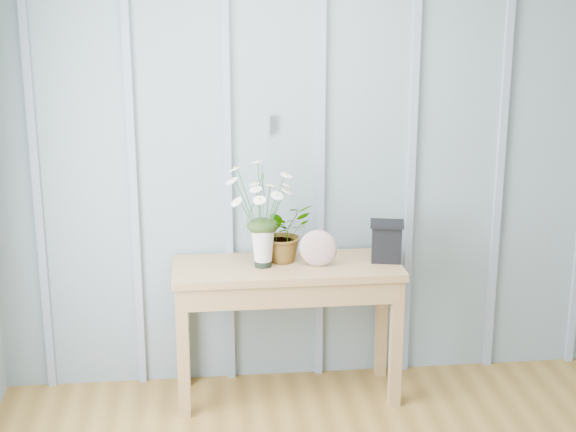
{
  "coord_description": "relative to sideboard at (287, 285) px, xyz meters",
  "views": [
    {
      "loc": [
        -0.92,
        -2.35,
        2.28
      ],
      "look_at": [
        -0.46,
        1.94,
        1.03
      ],
      "focal_mm": 55.0,
      "sensor_mm": 36.0,
      "label": 1
    }
  ],
  "objects": [
    {
      "name": "room_shell",
      "position": [
        0.46,
        -1.08,
        1.35
      ],
      "size": [
        4.0,
        4.5,
        2.5
      ],
      "color": "#7F949F",
      "rests_on": "ground"
    },
    {
      "name": "sideboard",
      "position": [
        0.0,
        0.0,
        0.0
      ],
      "size": [
        1.2,
        0.45,
        0.75
      ],
      "color": "#9F7749",
      "rests_on": "ground"
    },
    {
      "name": "daisy_vase",
      "position": [
        -0.13,
        -0.01,
        0.47
      ],
      "size": [
        0.4,
        0.3,
        0.57
      ],
      "color": "black",
      "rests_on": "sideboard"
    },
    {
      "name": "spider_plant",
      "position": [
        -0.01,
        0.07,
        0.27
      ],
      "size": [
        0.36,
        0.35,
        0.31
      ],
      "primitive_type": "imported",
      "rotation": [
        0.0,
        0.0,
        0.48
      ],
      "color": "#1E3512",
      "rests_on": "sideboard"
    },
    {
      "name": "felt_disc_vessel",
      "position": [
        0.16,
        -0.04,
        0.21
      ],
      "size": [
        0.2,
        0.1,
        0.2
      ],
      "primitive_type": "ellipsoid",
      "rotation": [
        0.0,
        0.0,
        -0.21
      ],
      "color": "brown",
      "rests_on": "sideboard"
    },
    {
      "name": "carved_box",
      "position": [
        0.53,
        0.0,
        0.22
      ],
      "size": [
        0.2,
        0.17,
        0.21
      ],
      "color": "black",
      "rests_on": "sideboard"
    }
  ]
}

